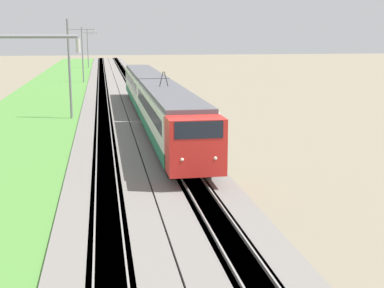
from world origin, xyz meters
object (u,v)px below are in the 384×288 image
passenger_train (154,97)px  catenary_mast_distant (88,49)px  catenary_mast_far (83,54)px  catenary_mast_mid (70,69)px

passenger_train → catenary_mast_distant: size_ratio=4.91×
passenger_train → catenary_mast_distant: bearing=-174.9°
passenger_train → catenary_mast_distant: catenary_mast_distant is taller
catenary_mast_far → passenger_train: bearing=-170.3°
catenary_mast_distant → catenary_mast_mid: bearing=180.0°
passenger_train → catenary_mast_far: bearing=-170.3°
catenary_mast_distant → passenger_train: bearing=-174.9°
passenger_train → catenary_mast_distant: (82.15, 7.37, 2.12)m
catenary_mast_mid → catenary_mast_far: size_ratio=1.02×
catenary_mast_mid → catenary_mast_distant: 77.94m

